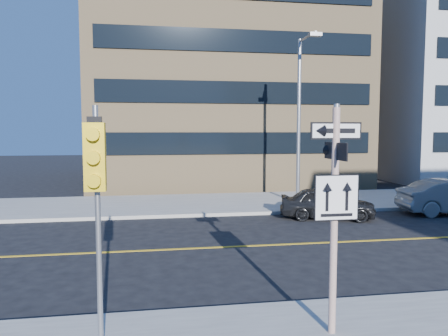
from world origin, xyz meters
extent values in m
plane|color=black|center=(0.00, 0.00, 0.00)|extent=(120.00, 120.00, 0.00)
cylinder|color=silver|center=(0.00, -2.50, 2.15)|extent=(0.13, 0.13, 4.00)
cylinder|color=gray|center=(0.00, -2.50, 4.18)|extent=(0.10, 0.10, 0.06)
cube|color=black|center=(0.00, -2.50, 3.75)|extent=(0.92, 0.03, 0.30)
cube|color=black|center=(0.00, -2.50, 3.40)|extent=(0.03, 0.92, 0.30)
cube|color=white|center=(0.00, -2.58, 2.60)|extent=(0.80, 0.03, 0.80)
cylinder|color=gray|center=(-4.00, -2.50, 2.15)|extent=(0.09, 0.09, 4.00)
cube|color=gold|center=(-4.00, -2.70, 3.35)|extent=(0.32, 0.22, 1.05)
sphere|color=#8C0705|center=(-4.00, -2.82, 3.70)|extent=(0.17, 0.17, 0.17)
sphere|color=black|center=(-4.00, -2.82, 3.35)|extent=(0.17, 0.17, 0.17)
sphere|color=black|center=(-4.00, -2.82, 3.00)|extent=(0.17, 0.17, 0.17)
imported|color=black|center=(4.20, 7.78, 0.68)|extent=(2.68, 4.26, 1.35)
cylinder|color=gray|center=(4.00, 11.00, 4.15)|extent=(0.18, 0.18, 8.00)
cylinder|color=gray|center=(4.00, 10.00, 8.05)|extent=(0.10, 2.20, 0.10)
cube|color=gray|center=(4.00, 9.00, 7.95)|extent=(0.55, 0.30, 0.16)
cube|color=tan|center=(2.00, 25.00, 9.00)|extent=(18.00, 18.00, 18.00)
camera|label=1|loc=(-3.14, -9.61, 3.76)|focal=35.00mm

